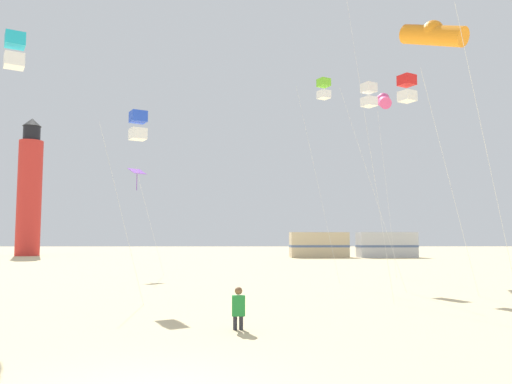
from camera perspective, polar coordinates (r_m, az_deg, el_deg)
kite_flyer_standing at (r=13.31m, az=-2.03°, el=-13.12°), size 0.35×0.52×1.16m
kite_tube_orange at (r=19.55m, az=19.61°, el=16.65°), size 3.61×3.74×10.31m
kite_box_blue at (r=20.52m, az=-13.36°, el=7.39°), size 2.00×1.76×7.42m
kite_box_white at (r=25.32m, az=12.80°, el=10.76°), size 2.71×2.02×9.89m
kite_box_scarlet at (r=22.69m, az=16.92°, el=11.25°), size 3.04×3.04×9.34m
kite_box_lime at (r=29.12m, az=7.76°, el=11.60°), size 2.10×2.02×11.37m
kite_box_cyan at (r=18.65m, az=-25.93°, el=14.32°), size 1.18×1.18×9.09m
kite_diamond_violet at (r=31.78m, az=-13.40°, el=1.93°), size 2.33×2.33×6.66m
kite_tube_rainbow at (r=32.03m, az=14.38°, el=10.07°), size 1.07×2.57×11.42m
lighthouse_distant at (r=66.43m, az=-24.51°, el=0.12°), size 2.80×2.80×16.80m
rv_van_tan at (r=56.12m, az=7.22°, el=-6.03°), size 6.54×2.64×2.80m
rv_van_silver at (r=57.47m, az=14.73°, el=-5.88°), size 6.60×2.83×2.80m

